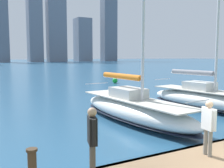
{
  "coord_description": "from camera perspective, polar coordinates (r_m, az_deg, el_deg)",
  "views": [
    {
      "loc": [
        6.45,
        4.85,
        3.61
      ],
      "look_at": [
        0.16,
        -6.77,
        2.2
      ],
      "focal_mm": 42.0,
      "sensor_mm": 36.0,
      "label": 1
    }
  ],
  "objects": [
    {
      "name": "dock_pier",
      "position": [
        8.68,
        23.28,
        -15.1
      ],
      "size": [
        28.0,
        2.8,
        0.6
      ],
      "color": "#896B4C",
      "rests_on": "ground"
    },
    {
      "name": "person_black_shirt",
      "position": [
        6.66,
        -4.31,
        -11.02
      ],
      "size": [
        0.32,
        0.62,
        1.75
      ],
      "color": "#4C473D",
      "rests_on": "dock_pier"
    },
    {
      "name": "sailboat_grey",
      "position": [
        18.85,
        19.65,
        -2.94
      ],
      "size": [
        3.46,
        9.12,
        13.29
      ],
      "color": "white",
      "rests_on": "ground"
    },
    {
      "name": "mooring_post",
      "position": [
        6.56,
        -16.96,
        -16.9
      ],
      "size": [
        0.26,
        0.26,
        0.91
      ],
      "color": "#423323",
      "rests_on": "dock_pier"
    },
    {
      "name": "channel_buoy",
      "position": [
        34.98,
        0.66,
        0.75
      ],
      "size": [
        0.7,
        0.7,
        1.4
      ],
      "color": "green",
      "rests_on": "ground"
    },
    {
      "name": "person_white_shirt",
      "position": [
        8.46,
        20.28,
        -7.92
      ],
      "size": [
        0.26,
        0.61,
        1.69
      ],
      "color": "gray",
      "rests_on": "dock_pier"
    },
    {
      "name": "sailboat_orange",
      "position": [
        14.61,
        4.73,
        -5.35
      ],
      "size": [
        3.01,
        9.46,
        10.33
      ],
      "color": "white",
      "rests_on": "ground"
    }
  ]
}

